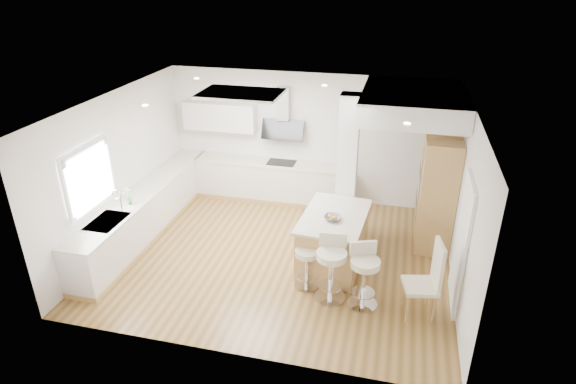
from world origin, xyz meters
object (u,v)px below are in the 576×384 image
(bar_stool_c, at_px, (364,273))
(peninsula, at_px, (333,239))
(bar_stool_a, at_px, (307,260))
(bar_stool_b, at_px, (331,265))
(dining_chair, at_px, (429,277))

(bar_stool_c, bearing_deg, peninsula, 101.11)
(bar_stool_a, bearing_deg, bar_stool_b, -7.37)
(bar_stool_b, bearing_deg, peninsula, 91.89)
(peninsula, relative_size, bar_stool_a, 1.86)
(dining_chair, bearing_deg, bar_stool_a, 160.34)
(bar_stool_a, relative_size, bar_stool_c, 0.85)
(peninsula, xyz_separation_m, dining_chair, (1.55, -1.02, 0.18))
(bar_stool_c, xyz_separation_m, dining_chair, (0.93, -0.01, 0.08))
(peninsula, height_order, bar_stool_c, bar_stool_c)
(peninsula, xyz_separation_m, bar_stool_c, (0.62, -1.01, 0.10))
(bar_stool_c, bearing_deg, dining_chair, -21.15)
(peninsula, relative_size, bar_stool_b, 1.51)
(peninsula, height_order, dining_chair, dining_chair)
(bar_stool_b, relative_size, bar_stool_c, 1.05)
(peninsula, bearing_deg, dining_chair, -28.99)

